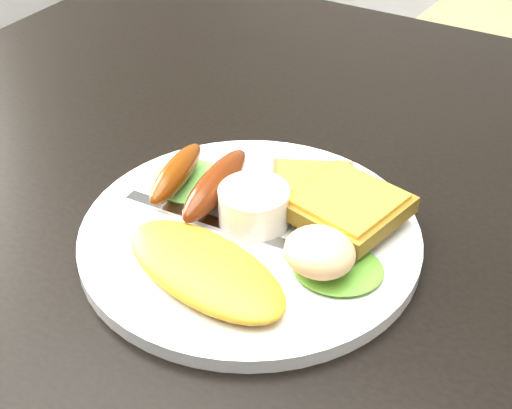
% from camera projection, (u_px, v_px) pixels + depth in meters
% --- Properties ---
extents(dining_table, '(1.20, 0.80, 0.04)m').
position_uv_depth(dining_table, '(396.00, 208.00, 0.67)').
color(dining_table, black).
rests_on(dining_table, ground).
extents(person, '(0.48, 0.32, 1.32)m').
position_uv_depth(person, '(446.00, 26.00, 1.19)').
color(person, navy).
rests_on(person, ground).
extents(plate, '(0.28, 0.28, 0.01)m').
position_uv_depth(plate, '(250.00, 236.00, 0.59)').
color(plate, white).
rests_on(plate, dining_table).
extents(lettuce_left, '(0.09, 0.08, 0.01)m').
position_uv_depth(lettuce_left, '(192.00, 181.00, 0.64)').
color(lettuce_left, '#408C32').
rests_on(lettuce_left, plate).
extents(lettuce_right, '(0.09, 0.09, 0.01)m').
position_uv_depth(lettuce_right, '(338.00, 269.00, 0.55)').
color(lettuce_right, '#319919').
rests_on(lettuce_right, plate).
extents(omelette, '(0.17, 0.11, 0.02)m').
position_uv_depth(omelette, '(205.00, 268.00, 0.54)').
color(omelette, gold).
rests_on(omelette, plate).
extents(sausage_a, '(0.04, 0.10, 0.02)m').
position_uv_depth(sausage_a, '(176.00, 173.00, 0.62)').
color(sausage_a, '#71310C').
rests_on(sausage_a, lettuce_left).
extents(sausage_b, '(0.04, 0.11, 0.03)m').
position_uv_depth(sausage_b, '(216.00, 184.00, 0.61)').
color(sausage_b, '#5F2B02').
rests_on(sausage_b, lettuce_left).
extents(ramekin, '(0.07, 0.07, 0.03)m').
position_uv_depth(ramekin, '(254.00, 207.00, 0.59)').
color(ramekin, white).
rests_on(ramekin, plate).
extents(toast_a, '(0.10, 0.10, 0.01)m').
position_uv_depth(toast_a, '(313.00, 188.00, 0.63)').
color(toast_a, brown).
rests_on(toast_a, plate).
extents(toast_b, '(0.10, 0.10, 0.01)m').
position_uv_depth(toast_b, '(347.00, 206.00, 0.58)').
color(toast_b, olive).
rests_on(toast_b, toast_a).
extents(potato_salad, '(0.07, 0.07, 0.03)m').
position_uv_depth(potato_salad, '(320.00, 252.00, 0.53)').
color(potato_salad, beige).
rests_on(potato_salad, lettuce_right).
extents(fork, '(0.16, 0.02, 0.00)m').
position_uv_depth(fork, '(207.00, 221.00, 0.60)').
color(fork, '#ADAFB7').
rests_on(fork, plate).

